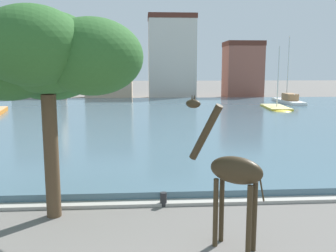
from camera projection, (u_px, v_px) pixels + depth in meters
harbor_water at (142, 118)px, 35.29m from camera, size 89.84×44.66×0.38m
quay_edge_coping at (141, 203)px, 13.05m from camera, size 89.84×0.50×0.12m
giraffe_statue at (232, 172)px, 9.67m from camera, size 2.05×1.76×4.14m
sailboat_yellow at (277, 109)px, 41.33m from camera, size 3.02×7.27×7.37m
sailboat_white at (286, 101)px, 48.94m from camera, size 2.11×9.43×9.16m
shade_tree at (43, 56)px, 11.56m from camera, size 6.19×5.73×6.64m
mooring_bollard at (163, 199)px, 12.93m from camera, size 0.24×0.24×0.50m
townhouse_corner_house at (39, 66)px, 58.50m from camera, size 7.67×5.11×10.65m
townhouse_narrow_midrow at (109, 68)px, 61.74m from camera, size 7.83×5.69×10.14m
townhouse_tall_gabled at (172, 57)px, 60.32m from camera, size 7.82×5.35×13.61m
townhouse_end_terrace at (243, 70)px, 61.49m from camera, size 6.15×5.36×9.42m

